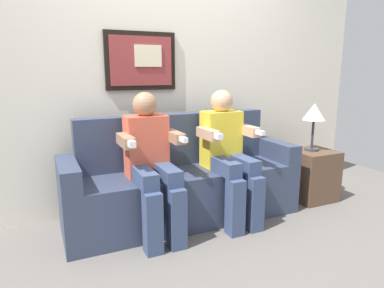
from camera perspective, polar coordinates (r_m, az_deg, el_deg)
ground_plane at (r=2.79m, az=1.33°, el=-14.80°), size 5.72×5.72×0.00m
back_wall_assembly at (r=3.19m, az=-4.83°, el=12.76°), size 4.40×0.10×2.60m
couch at (r=2.94m, az=-1.44°, el=-6.74°), size 2.00×0.58×0.90m
person_on_left at (r=2.60m, az=-6.85°, el=-2.65°), size 0.46×0.56×1.11m
person_on_right at (r=2.87m, az=6.05°, el=-1.21°), size 0.46×0.56×1.11m
side_table_right at (r=3.61m, az=19.42°, el=-4.89°), size 0.40×0.40×0.50m
table_lamp at (r=3.49m, az=19.81°, el=4.75°), size 0.22×0.22×0.46m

